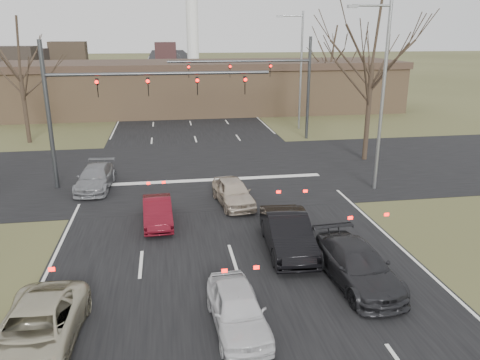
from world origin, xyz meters
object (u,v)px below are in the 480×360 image
object	(u,v)px
building	(204,86)
mast_arm_near	(110,96)
streetlight_right_near	(380,88)
car_silver_ahead	(233,192)
car_red_ahead	(158,212)
mast_arm_far	(274,76)
car_grey_ahead	(95,178)
car_white_sedan	(238,309)
car_charcoal_sedan	(357,265)
streetlight_right_far	(299,65)
car_silver_suv	(36,331)
car_black_hatch	(288,233)

from	to	relation	value
building	mast_arm_near	distance (m)	26.14
streetlight_right_near	car_silver_ahead	size ratio (longest dim) A/B	2.58
streetlight_right_near	car_red_ahead	xyz separation A→B (m)	(-11.70, -3.12, -4.99)
mast_arm_far	car_red_ahead	xyz separation A→B (m)	(-9.06, -16.12, -4.42)
car_grey_ahead	car_red_ahead	xyz separation A→B (m)	(3.44, -5.62, -0.04)
mast_arm_near	car_white_sedan	bearing A→B (deg)	-71.86
car_white_sedan	car_grey_ahead	world-z (taller)	car_white_sedan
mast_arm_far	streetlight_right_near	world-z (taller)	streetlight_right_near
car_red_ahead	car_charcoal_sedan	bearing A→B (deg)	-45.29
building	car_grey_ahead	distance (m)	26.90
building	streetlight_right_far	size ratio (longest dim) A/B	4.24
streetlight_right_near	car_silver_suv	xyz separation A→B (m)	(-14.90, -11.62, -4.94)
mast_arm_near	streetlight_right_far	world-z (taller)	streetlight_right_far
mast_arm_near	car_black_hatch	size ratio (longest dim) A/B	2.61
car_red_ahead	car_black_hatch	bearing A→B (deg)	-37.17
car_grey_ahead	car_red_ahead	size ratio (longest dim) A/B	1.21
mast_arm_near	car_red_ahead	distance (m)	7.94
building	streetlight_right_near	size ratio (longest dim) A/B	4.24
streetlight_right_far	car_black_hatch	bearing A→B (deg)	-106.63
mast_arm_far	car_white_sedan	xyz separation A→B (m)	(-6.68, -24.44, -4.38)
car_charcoal_sedan	car_red_ahead	bearing A→B (deg)	133.26
streetlight_right_far	car_silver_ahead	bearing A→B (deg)	-114.92
car_white_sedan	car_black_hatch	world-z (taller)	car_black_hatch
streetlight_right_near	car_red_ahead	size ratio (longest dim) A/B	2.77
car_white_sedan	car_red_ahead	size ratio (longest dim) A/B	1.03
mast_arm_near	car_silver_ahead	world-z (taller)	mast_arm_near
building	car_red_ahead	bearing A→B (deg)	-98.91
car_silver_suv	car_white_sedan	size ratio (longest dim) A/B	1.25
car_black_hatch	car_silver_ahead	size ratio (longest dim) A/B	1.20
car_silver_suv	car_grey_ahead	world-z (taller)	car_silver_suv
mast_arm_near	streetlight_right_near	world-z (taller)	streetlight_right_near
car_black_hatch	car_red_ahead	xyz separation A→B (m)	(-5.13, 3.57, -0.17)
car_silver_ahead	streetlight_right_near	bearing A→B (deg)	1.31
building	streetlight_right_far	xyz separation A→B (m)	(7.32, -11.00, 2.92)
mast_arm_near	car_charcoal_sedan	world-z (taller)	mast_arm_near
building	car_charcoal_sedan	distance (m)	37.63
streetlight_right_near	car_white_sedan	bearing A→B (deg)	-129.18
car_charcoal_sedan	car_grey_ahead	size ratio (longest dim) A/B	1.06
building	car_black_hatch	world-z (taller)	building
mast_arm_far	car_silver_suv	distance (m)	27.85
car_red_ahead	mast_arm_far	bearing A→B (deg)	58.34
building	car_black_hatch	distance (m)	34.74
building	streetlight_right_near	bearing A→B (deg)	-76.31
building	mast_arm_near	xyz separation A→B (m)	(-7.23, -25.00, 2.41)
car_charcoal_sedan	car_silver_ahead	distance (m)	8.91
streetlight_right_near	mast_arm_far	bearing A→B (deg)	101.47
streetlight_right_near	streetlight_right_far	distance (m)	17.01
mast_arm_near	car_white_sedan	distance (m)	15.83
car_silver_suv	car_red_ahead	size ratio (longest dim) A/B	1.29
streetlight_right_far	car_silver_suv	xyz separation A→B (m)	(-15.40, -28.62, -4.94)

